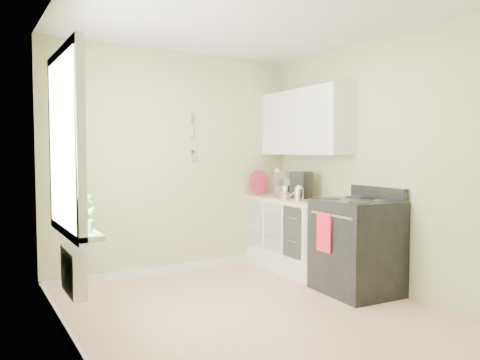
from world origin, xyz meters
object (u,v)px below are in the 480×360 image
stove (357,246)px  coffee_maker (301,186)px  stand_mixer (283,185)px  kettle (299,193)px

stove → coffee_maker: coffee_maker is taller
stove → stand_mixer: 1.37m
stand_mixer → kettle: 0.54m
kettle → stove: bearing=-75.4°
coffee_maker → kettle: bearing=-132.5°
coffee_maker → stand_mixer: bearing=107.6°
stove → coffee_maker: bearing=87.9°
stand_mixer → kettle: bearing=-105.7°
coffee_maker → stove: bearing=-92.1°
stove → kettle: size_ratio=5.87×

